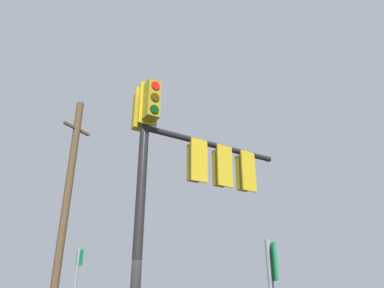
# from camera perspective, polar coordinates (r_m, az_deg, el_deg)

# --- Properties ---
(signal_mast_assembly) EXTENTS (3.89, 1.52, 6.38)m
(signal_mast_assembly) POSITION_cam_1_polar(r_m,az_deg,el_deg) (8.12, -1.81, -3.57)
(signal_mast_assembly) COLOR black
(signal_mast_assembly) RESTS_ON ground
(utility_pole_wooden) EXTENTS (1.24, 1.21, 10.71)m
(utility_pole_wooden) POSITION_cam_1_polar(r_m,az_deg,el_deg) (16.85, -19.51, -9.71)
(utility_pole_wooden) COLOR #4C3823
(utility_pole_wooden) RESTS_ON ground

